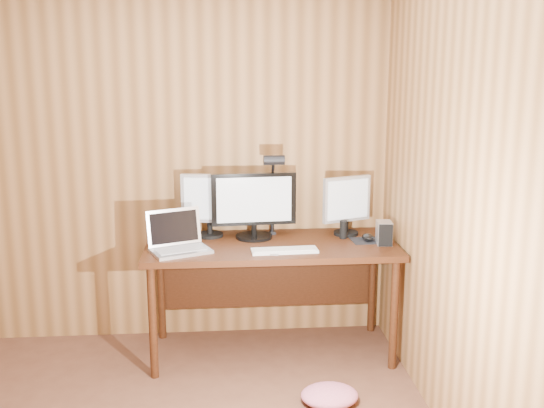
{
  "coord_description": "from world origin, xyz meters",
  "views": [
    {
      "loc": [
        0.61,
        -2.28,
        1.87
      ],
      "look_at": [
        0.93,
        1.58,
        1.02
      ],
      "focal_mm": 42.0,
      "sensor_mm": 36.0,
      "label": 1
    }
  ],
  "objects": [
    {
      "name": "desk",
      "position": [
        0.93,
        1.7,
        0.63
      ],
      "size": [
        1.6,
        0.7,
        0.75
      ],
      "color": "#381A0B",
      "rests_on": "floor"
    },
    {
      "name": "desk_lamp",
      "position": [
        0.96,
        1.79,
        1.12
      ],
      "size": [
        0.14,
        0.19,
        0.59
      ],
      "rotation": [
        0.0,
        0.0,
        -0.08
      ],
      "color": "black",
      "rests_on": "desk"
    },
    {
      "name": "phone",
      "position": [
        0.94,
        1.41,
        0.76
      ],
      "size": [
        0.07,
        0.11,
        0.01
      ],
      "rotation": [
        0.0,
        0.0,
        -0.25
      ],
      "color": "silver",
      "rests_on": "desk"
    },
    {
      "name": "monitor_center",
      "position": [
        0.83,
        1.77,
        0.98
      ],
      "size": [
        0.56,
        0.24,
        0.43
      ],
      "rotation": [
        0.0,
        0.0,
        0.07
      ],
      "color": "black",
      "rests_on": "desk"
    },
    {
      "name": "mouse",
      "position": [
        1.56,
        1.64,
        0.77
      ],
      "size": [
        0.09,
        0.12,
        0.04
      ],
      "primitive_type": "ellipsoid",
      "rotation": [
        0.0,
        0.0,
        -0.1
      ],
      "color": "black",
      "rests_on": "mousepad"
    },
    {
      "name": "room_shell",
      "position": [
        0.0,
        0.0,
        1.25
      ],
      "size": [
        4.0,
        4.0,
        4.0
      ],
      "color": "brown",
      "rests_on": "ground"
    },
    {
      "name": "mousepad",
      "position": [
        1.56,
        1.64,
        0.75
      ],
      "size": [
        0.22,
        0.18,
        0.0
      ],
      "primitive_type": "cube",
      "rotation": [
        0.0,
        0.0,
        0.06
      ],
      "color": "black",
      "rests_on": "desk"
    },
    {
      "name": "fabric_pile",
      "position": [
        1.2,
        0.94,
        0.05
      ],
      "size": [
        0.35,
        0.29,
        0.1
      ],
      "primitive_type": null,
      "rotation": [
        0.0,
        0.0,
        0.09
      ],
      "color": "#C45F77",
      "rests_on": "floor"
    },
    {
      "name": "speaker",
      "position": [
        1.41,
        1.71,
        0.81
      ],
      "size": [
        0.05,
        0.05,
        0.12
      ],
      "primitive_type": "cylinder",
      "color": "black",
      "rests_on": "desk"
    },
    {
      "name": "laptop",
      "position": [
        0.34,
        1.53,
        0.81
      ],
      "size": [
        0.42,
        0.38,
        0.25
      ],
      "rotation": [
        0.0,
        0.0,
        0.39
      ],
      "color": "silver",
      "rests_on": "desk"
    },
    {
      "name": "monitor_right",
      "position": [
        1.45,
        1.8,
        0.96
      ],
      "size": [
        0.34,
        0.17,
        0.4
      ],
      "rotation": [
        0.0,
        0.0,
        0.37
      ],
      "color": "black",
      "rests_on": "desk"
    },
    {
      "name": "monitor_left",
      "position": [
        0.54,
        1.83,
        0.98
      ],
      "size": [
        0.37,
        0.18,
        0.42
      ],
      "rotation": [
        0.0,
        0.0,
        -0.14
      ],
      "color": "black",
      "rests_on": "desk"
    },
    {
      "name": "keyboard",
      "position": [
        1.0,
        1.44,
        0.76
      ],
      "size": [
        0.41,
        0.15,
        0.02
      ],
      "rotation": [
        0.0,
        0.0,
        0.06
      ],
      "color": "white",
      "rests_on": "desk"
    },
    {
      "name": "hard_drive",
      "position": [
        1.65,
        1.56,
        0.82
      ],
      "size": [
        0.1,
        0.14,
        0.15
      ],
      "rotation": [
        0.0,
        0.0,
        -0.1
      ],
      "color": "silver",
      "rests_on": "desk"
    }
  ]
}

